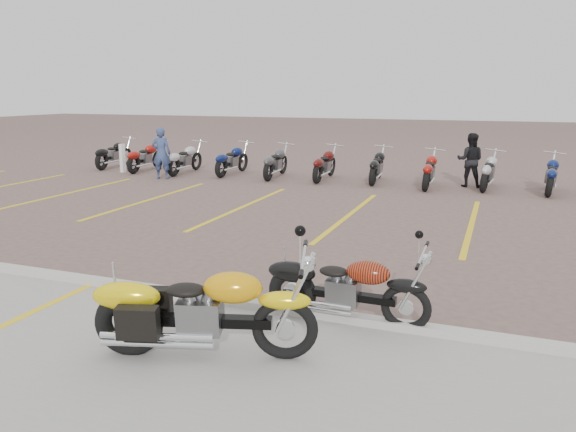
% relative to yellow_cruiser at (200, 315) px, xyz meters
% --- Properties ---
extents(ground, '(100.00, 100.00, 0.00)m').
position_rel_yellow_cruiser_xyz_m(ground, '(-0.34, 3.45, -0.49)').
color(ground, '#725651').
rests_on(ground, ground).
extents(concrete_apron, '(60.00, 5.00, 0.01)m').
position_rel_yellow_cruiser_xyz_m(concrete_apron, '(-0.34, -1.05, -0.49)').
color(concrete_apron, '#9E9B93').
rests_on(concrete_apron, ground).
extents(curb, '(60.00, 0.18, 0.12)m').
position_rel_yellow_cruiser_xyz_m(curb, '(-0.34, 1.45, -0.43)').
color(curb, '#ADAAA3').
rests_on(curb, ground).
extents(parking_stripes, '(38.00, 5.50, 0.01)m').
position_rel_yellow_cruiser_xyz_m(parking_stripes, '(-0.34, 7.45, -0.49)').
color(parking_stripes, gold).
rests_on(parking_stripes, ground).
extents(yellow_cruiser, '(2.34, 0.82, 0.99)m').
position_rel_yellow_cruiser_xyz_m(yellow_cruiser, '(0.00, 0.00, 0.00)').
color(yellow_cruiser, black).
rests_on(yellow_cruiser, ground).
extents(flame_cruiser, '(2.05, 0.30, 0.84)m').
position_rel_yellow_cruiser_xyz_m(flame_cruiser, '(1.17, 1.45, -0.07)').
color(flame_cruiser, black).
rests_on(flame_cruiser, ground).
extents(person_a, '(0.70, 0.57, 1.67)m').
position_rel_yellow_cruiser_xyz_m(person_a, '(-7.47, 10.65, 0.34)').
color(person_a, navy).
rests_on(person_a, ground).
extents(person_b, '(0.78, 0.61, 1.60)m').
position_rel_yellow_cruiser_xyz_m(person_b, '(1.99, 12.59, 0.31)').
color(person_b, black).
rests_on(person_b, ground).
extents(bollard, '(0.18, 0.18, 1.00)m').
position_rel_yellow_cruiser_xyz_m(bollard, '(-9.61, 11.45, 0.01)').
color(bollard, white).
rests_on(bollard, ground).
extents(bg_bike_row, '(18.79, 2.00, 1.10)m').
position_rel_yellow_cruiser_xyz_m(bg_bike_row, '(-1.63, 12.24, 0.06)').
color(bg_bike_row, black).
rests_on(bg_bike_row, ground).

